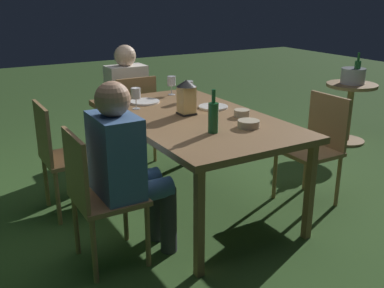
{
  "coord_description": "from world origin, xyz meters",
  "views": [
    {
      "loc": [
        -2.81,
        1.64,
        1.63
      ],
      "look_at": [
        0.0,
        0.0,
        0.52
      ],
      "focal_mm": 41.94,
      "sensor_mm": 36.0,
      "label": 1
    }
  ],
  "objects_px": {
    "dining_table": "(192,123)",
    "person_in_cream": "(125,96)",
    "chair_side_right_b": "(61,153)",
    "ice_bucket": "(353,75)",
    "plate_a": "(145,102)",
    "person_in_blue": "(126,163)",
    "chair_side_left_a": "(315,144)",
    "green_bottle_on_table": "(213,117)",
    "chair_head_far": "(133,115)",
    "wine_glass_a": "(136,94)",
    "lantern_centerpiece": "(186,95)",
    "wine_glass_c": "(171,82)",
    "chair_side_right_a": "(97,193)",
    "wine_glass_b": "(189,87)",
    "bowl_olives": "(249,124)",
    "plate_b": "(213,107)",
    "bowl_bread": "(242,113)",
    "side_table": "(350,103)"
  },
  "relations": [
    {
      "from": "ice_bucket",
      "to": "plate_a",
      "type": "bearing_deg",
      "value": 88.51
    },
    {
      "from": "plate_a",
      "to": "ice_bucket",
      "type": "distance_m",
      "value": 2.47
    },
    {
      "from": "wine_glass_a",
      "to": "wine_glass_c",
      "type": "height_order",
      "value": "same"
    },
    {
      "from": "plate_b",
      "to": "ice_bucket",
      "type": "relative_size",
      "value": 0.69
    },
    {
      "from": "lantern_centerpiece",
      "to": "chair_head_far",
      "type": "bearing_deg",
      "value": -0.71
    },
    {
      "from": "chair_head_far",
      "to": "wine_glass_b",
      "type": "distance_m",
      "value": 0.83
    },
    {
      "from": "green_bottle_on_table",
      "to": "wine_glass_a",
      "type": "bearing_deg",
      "value": 12.29
    },
    {
      "from": "dining_table",
      "to": "wine_glass_b",
      "type": "distance_m",
      "value": 0.53
    },
    {
      "from": "plate_a",
      "to": "person_in_cream",
      "type": "bearing_deg",
      "value": -9.46
    },
    {
      "from": "bowl_olives",
      "to": "bowl_bread",
      "type": "distance_m",
      "value": 0.28
    },
    {
      "from": "chair_side_right_b",
      "to": "green_bottle_on_table",
      "type": "distance_m",
      "value": 1.22
    },
    {
      "from": "wine_glass_a",
      "to": "bowl_bread",
      "type": "distance_m",
      "value": 0.85
    },
    {
      "from": "chair_side_right_b",
      "to": "chair_side_left_a",
      "type": "xyz_separation_m",
      "value": [
        -0.81,
        -1.8,
        0.0
      ]
    },
    {
      "from": "bowl_bread",
      "to": "wine_glass_b",
      "type": "bearing_deg",
      "value": 7.34
    },
    {
      "from": "wine_glass_a",
      "to": "wine_glass_c",
      "type": "xyz_separation_m",
      "value": [
        0.31,
        -0.48,
        0.0
      ]
    },
    {
      "from": "wine_glass_b",
      "to": "plate_a",
      "type": "bearing_deg",
      "value": 70.64
    },
    {
      "from": "lantern_centerpiece",
      "to": "bowl_bread",
      "type": "relative_size",
      "value": 2.26
    },
    {
      "from": "chair_side_right_a",
      "to": "plate_a",
      "type": "height_order",
      "value": "chair_side_right_a"
    },
    {
      "from": "person_in_blue",
      "to": "side_table",
      "type": "bearing_deg",
      "value": -73.3
    },
    {
      "from": "wine_glass_a",
      "to": "bowl_olives",
      "type": "relative_size",
      "value": 1.12
    },
    {
      "from": "chair_side_right_b",
      "to": "ice_bucket",
      "type": "relative_size",
      "value": 2.53
    },
    {
      "from": "bowl_olives",
      "to": "green_bottle_on_table",
      "type": "bearing_deg",
      "value": 85.24
    },
    {
      "from": "lantern_centerpiece",
      "to": "wine_glass_c",
      "type": "bearing_deg",
      "value": -18.56
    },
    {
      "from": "dining_table",
      "to": "chair_side_right_b",
      "type": "xyz_separation_m",
      "value": [
        0.4,
        0.9,
        -0.21
      ]
    },
    {
      "from": "dining_table",
      "to": "green_bottle_on_table",
      "type": "xyz_separation_m",
      "value": [
        -0.43,
        0.09,
        0.16
      ]
    },
    {
      "from": "bowl_olives",
      "to": "person_in_blue",
      "type": "bearing_deg",
      "value": 86.69
    },
    {
      "from": "chair_side_right_a",
      "to": "bowl_olives",
      "type": "distance_m",
      "value": 1.12
    },
    {
      "from": "wine_glass_a",
      "to": "plate_a",
      "type": "bearing_deg",
      "value": -42.16
    },
    {
      "from": "chair_side_right_b",
      "to": "person_in_cream",
      "type": "bearing_deg",
      "value": -43.77
    },
    {
      "from": "dining_table",
      "to": "person_in_cream",
      "type": "bearing_deg",
      "value": 0.0
    },
    {
      "from": "wine_glass_a",
      "to": "side_table",
      "type": "height_order",
      "value": "wine_glass_a"
    },
    {
      "from": "chair_side_right_a",
      "to": "green_bottle_on_table",
      "type": "xyz_separation_m",
      "value": [
        -0.03,
        -0.81,
        0.37
      ]
    },
    {
      "from": "person_in_cream",
      "to": "plate_b",
      "type": "distance_m",
      "value": 1.25
    },
    {
      "from": "person_in_blue",
      "to": "ice_bucket",
      "type": "relative_size",
      "value": 3.35
    },
    {
      "from": "chair_head_far",
      "to": "lantern_centerpiece",
      "type": "height_order",
      "value": "lantern_centerpiece"
    },
    {
      "from": "chair_side_right_b",
      "to": "person_in_cream",
      "type": "height_order",
      "value": "person_in_cream"
    },
    {
      "from": "chair_side_right_b",
      "to": "wine_glass_a",
      "type": "bearing_deg",
      "value": -89.57
    },
    {
      "from": "chair_head_far",
      "to": "wine_glass_a",
      "type": "xyz_separation_m",
      "value": [
        -0.74,
        0.28,
        0.38
      ]
    },
    {
      "from": "dining_table",
      "to": "ice_bucket",
      "type": "bearing_deg",
      "value": -77.79
    },
    {
      "from": "dining_table",
      "to": "person_in_blue",
      "type": "bearing_deg",
      "value": 119.91
    },
    {
      "from": "plate_b",
      "to": "wine_glass_b",
      "type": "bearing_deg",
      "value": 8.31
    },
    {
      "from": "chair_side_right_b",
      "to": "wine_glass_c",
      "type": "relative_size",
      "value": 5.15
    },
    {
      "from": "dining_table",
      "to": "person_in_cream",
      "type": "height_order",
      "value": "person_in_cream"
    },
    {
      "from": "plate_b",
      "to": "ice_bucket",
      "type": "xyz_separation_m",
      "value": [
        0.38,
        -2.07,
        0.02
      ]
    },
    {
      "from": "person_in_blue",
      "to": "plate_a",
      "type": "height_order",
      "value": "person_in_blue"
    },
    {
      "from": "person_in_blue",
      "to": "chair_side_right_b",
      "type": "bearing_deg",
      "value": 13.59
    },
    {
      "from": "chair_side_left_a",
      "to": "chair_head_far",
      "type": "bearing_deg",
      "value": 30.08
    },
    {
      "from": "chair_side_left_a",
      "to": "green_bottle_on_table",
      "type": "height_order",
      "value": "green_bottle_on_table"
    },
    {
      "from": "wine_glass_a",
      "to": "wine_glass_b",
      "type": "relative_size",
      "value": 1.0
    },
    {
      "from": "chair_head_far",
      "to": "lantern_centerpiece",
      "type": "xyz_separation_m",
      "value": [
        -1.09,
        0.01,
        0.41
      ]
    }
  ]
}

